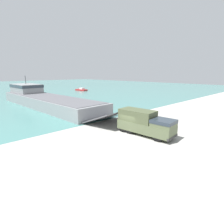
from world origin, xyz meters
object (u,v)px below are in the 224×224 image
soldier_on_ramp (152,122)px  moored_boat_a (81,90)px  landing_craft (43,98)px  military_truck (145,123)px

soldier_on_ramp → moored_boat_a: (24.57, 56.14, -0.61)m
landing_craft → soldier_on_ramp: bearing=-85.7°
military_truck → moored_boat_a: military_truck is taller
landing_craft → soldier_on_ramp: 30.42m
landing_craft → military_truck: size_ratio=5.45×
landing_craft → moored_boat_a: landing_craft is taller
moored_boat_a → landing_craft: bearing=-147.5°
soldier_on_ramp → moored_boat_a: 61.28m
military_truck → soldier_on_ramp: size_ratio=4.35×
military_truck → soldier_on_ramp: (2.66, 0.65, -0.60)m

